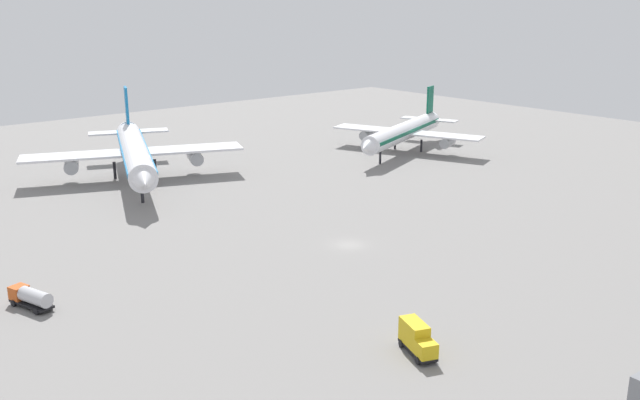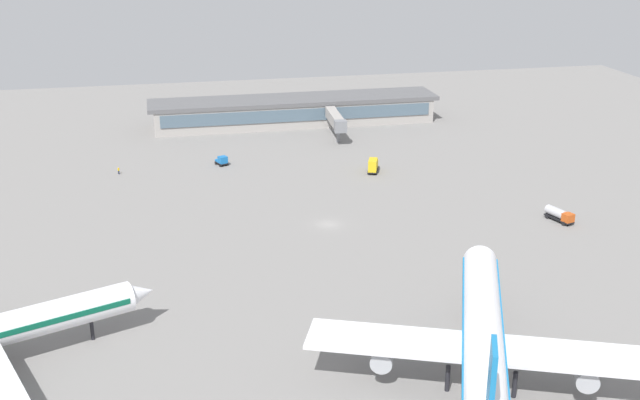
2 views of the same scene
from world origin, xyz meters
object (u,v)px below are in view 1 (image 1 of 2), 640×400
object	(u,v)px
fuel_truck	(31,297)
catering_truck	(417,339)
airplane_taxiing	(405,131)
airplane_at_gate	(135,152)

from	to	relation	value
fuel_truck	catering_truck	xyz separation A→B (m)	(27.30, -37.62, 0.31)
airplane_taxiing	fuel_truck	bearing A→B (deg)	-2.99
fuel_truck	catering_truck	bearing A→B (deg)	-161.60
airplane_at_gate	airplane_taxiing	xyz separation A→B (m)	(62.97, -15.93, -0.95)
airplane_at_gate	catering_truck	distance (m)	87.64
fuel_truck	airplane_at_gate	bearing A→B (deg)	-54.72
airplane_taxiing	fuel_truck	world-z (taller)	airplane_taxiing
airplane_taxiing	fuel_truck	distance (m)	105.83
airplane_taxiing	catering_truck	world-z (taller)	airplane_taxiing
airplane_at_gate	airplane_taxiing	size ratio (longest dim) A/B	1.18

